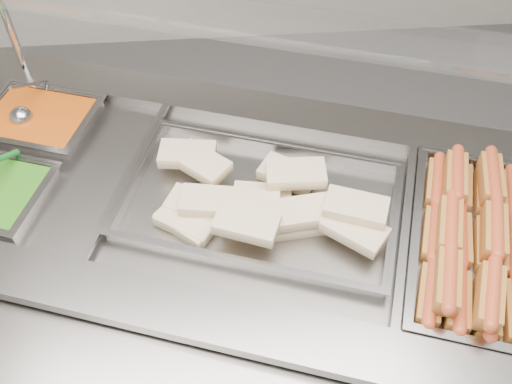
{
  "coord_description": "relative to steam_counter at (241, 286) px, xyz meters",
  "views": [
    {
      "loc": [
        -0.18,
        -0.73,
        2.17
      ],
      "look_at": [
        -0.1,
        0.29,
        0.99
      ],
      "focal_mm": 40.0,
      "sensor_mm": 36.0,
      "label": 1
    }
  ],
  "objects": [
    {
      "name": "ladle",
      "position": [
        -0.65,
        0.37,
        0.49
      ],
      "size": [
        0.1,
        0.2,
        0.16
      ],
      "color": "#A9A9AE",
      "rests_on": "pan_beans"
    },
    {
      "name": "pan_beans",
      "position": [
        -0.61,
        0.37,
        0.44
      ],
      "size": [
        0.39,
        0.35,
        0.11
      ],
      "color": "gray",
      "rests_on": "steam_counter"
    },
    {
      "name": "steam_counter",
      "position": [
        0.0,
        0.0,
        0.0
      ],
      "size": [
        2.21,
        1.5,
        0.97
      ],
      "color": "slate",
      "rests_on": "ground"
    },
    {
      "name": "tortilla_wraps",
      "position": [
        0.04,
        -0.04,
        0.5
      ],
      "size": [
        0.63,
        0.46,
        0.11
      ],
      "color": "beige",
      "rests_on": "pan_wraps"
    },
    {
      "name": "hotdogs_in_buns",
      "position": [
        0.6,
        -0.22,
        0.49
      ],
      "size": [
        0.42,
        0.6,
        0.13
      ],
      "color": "#97651F",
      "rests_on": "pan_hotdogs"
    },
    {
      "name": "pan_wraps",
      "position": [
        0.06,
        -0.02,
        0.46
      ],
      "size": [
        0.83,
        0.64,
        0.08
      ],
      "color": "gray",
      "rests_on": "steam_counter"
    },
    {
      "name": "pan_hotdogs",
      "position": [
        0.64,
        -0.22,
        0.44
      ],
      "size": [
        0.54,
        0.68,
        0.11
      ],
      "color": "gray",
      "rests_on": "steam_counter"
    },
    {
      "name": "sneeze_guard",
      "position": [
        0.08,
        0.22,
        0.88
      ],
      "size": [
        1.79,
        0.87,
        0.47
      ],
      "color": "silver",
      "rests_on": "steam_counter"
    }
  ]
}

